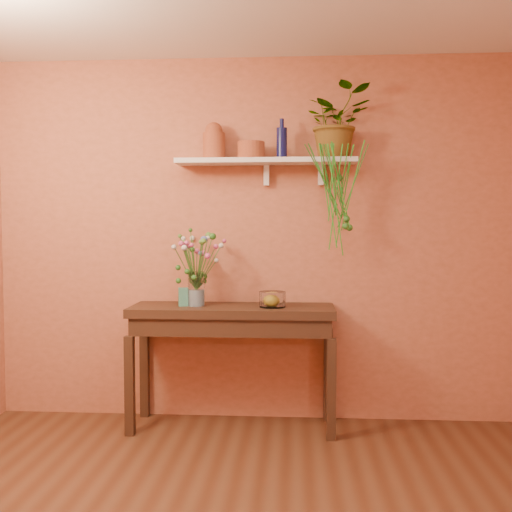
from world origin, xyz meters
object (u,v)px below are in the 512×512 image
Objects in this scene: sideboard at (232,324)px; spider_plant at (336,123)px; terracotta_jug at (214,142)px; bouquet at (197,252)px; blue_bottle at (282,142)px; glass_bowl at (272,300)px; glass_vase at (196,291)px.

sideboard is 2.81× the size of spider_plant.
spider_plant is (0.74, 0.15, 1.44)m from sideboard.
bouquet is at bearing -124.56° from terracotta_jug.
sideboard is 1.35m from blue_bottle.
glass_bowl is (-0.45, -0.18, -1.26)m from spider_plant.
blue_bottle is at bearing 16.99° from sideboard.
glass_bowl is at bearing -158.18° from spider_plant.
glass_vase is (-0.61, -0.12, -1.07)m from blue_bottle.
glass_vase is 0.55m from glass_bowl.
glass_bowl is (0.29, -0.03, 0.18)m from sideboard.
spider_plant is 2.81× the size of glass_bowl.
blue_bottle is 1.54× the size of glass_bowl.
terracotta_jug is at bearing -179.64° from spider_plant.
blue_bottle is at bearing 10.89° from bouquet.
glass_vase is at bearing -178.02° from sideboard.
glass_vase is (-1.00, -0.16, -1.21)m from spider_plant.
sideboard is 3.19× the size of bouquet.
sideboard is at bearing 2.06° from bouquet.
sideboard is at bearing -43.60° from terracotta_jug.
bouquet reaches higher than glass_bowl.
sideboard is 0.57m from bouquet.
spider_plant is at bearing 8.93° from bouquet.
blue_bottle reaches higher than sideboard.
bouquet reaches higher than sideboard.
glass_bowl is (-0.06, -0.14, -1.12)m from blue_bottle.
bouquet is (-0.60, -0.12, -0.79)m from blue_bottle.
terracotta_jug reaches higher than sideboard.
bouquet is 2.47× the size of glass_bowl.
glass_vase is at bearing -171.13° from spider_plant.
sideboard is at bearing 1.98° from glass_vase.
terracotta_jug is 1.10× the size of glass_vase.
terracotta_jug is 0.52× the size of spider_plant.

